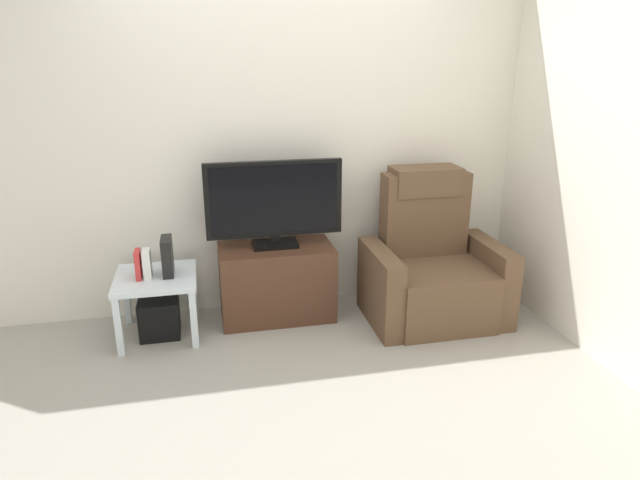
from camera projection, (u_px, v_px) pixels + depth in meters
ground_plane at (308, 376)px, 3.44m from camera, size 6.40×6.40×0.00m
wall_back at (276, 136)px, 4.07m from camera, size 6.40×0.06×2.60m
wall_side at (610, 153)px, 3.40m from camera, size 0.06×4.48×2.60m
tv_stand at (277, 282)px, 4.13m from camera, size 0.82×0.44×0.55m
television at (274, 202)px, 3.95m from camera, size 0.97×0.20×0.62m
recliner_armchair at (432, 268)px, 4.13m from camera, size 0.98×0.78×1.08m
side_table at (156, 285)px, 3.82m from camera, size 0.54×0.54×0.44m
subwoofer_box at (159, 317)px, 3.90m from camera, size 0.27×0.27×0.27m
book_leftmost at (138, 264)px, 3.73m from camera, size 0.03×0.13×0.19m
book_middle at (147, 264)px, 3.74m from camera, size 0.05×0.12×0.19m
game_console at (167, 256)px, 3.79m from camera, size 0.07×0.20×0.26m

